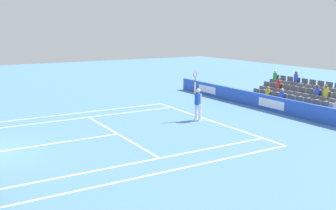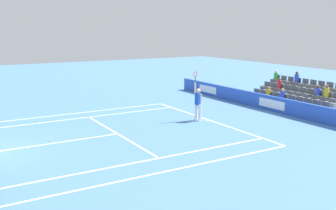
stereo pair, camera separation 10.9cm
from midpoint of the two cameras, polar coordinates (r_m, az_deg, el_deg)
The scene contains 12 objects.
line_baseline at distance 21.53m, azimuth 6.27°, elevation -2.24°, with size 10.97×0.10×0.01m, color white.
line_service at distance 18.87m, azimuth -7.28°, elevation -4.22°, with size 8.23×0.10×0.01m, color white.
line_centre_service at distance 17.91m, azimuth -16.76°, elevation -5.47°, with size 0.10×6.40×0.01m, color white.
line_singles_sideline_left at distance 22.46m, azimuth -12.50°, elevation -1.88°, with size 0.10×11.89×0.01m, color white.
line_singles_sideline_right at distance 15.12m, azimuth -2.65°, elevation -8.10°, with size 0.10×11.89×0.01m, color white.
line_doubles_sideline_left at distance 23.74m, azimuth -13.53°, elevation -1.22°, with size 0.10×11.89×0.01m, color white.
line_doubles_sideline_right at distance 14.00m, azimuth 0.01°, elevation -9.72°, with size 0.10×11.89×0.01m, color white.
line_centre_mark at distance 21.48m, azimuth 6.06°, elevation -2.28°, with size 0.10×0.20×0.01m, color white.
sponsor_barrier at distance 24.53m, azimuth 15.28°, elevation 0.19°, with size 19.72×0.22×0.92m.
tennis_player at distance 21.23m, azimuth 4.59°, elevation 0.32°, with size 0.54×0.43×2.85m.
stadium_stand at distance 26.21m, azimuth 18.82°, elevation 0.87°, with size 6.20×2.85×2.19m.
loose_tennis_ball at distance 18.36m, azimuth -16.90°, elevation -4.97°, with size 0.07×0.07×0.07m, color #D1E533.
Camera 2 is at (-16.78, 0.63, 5.03)m, focal length 41.45 mm.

